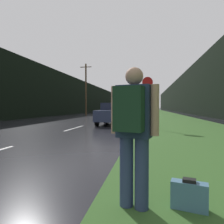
{
  "coord_description": "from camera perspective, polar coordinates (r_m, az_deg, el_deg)",
  "views": [
    {
      "loc": [
        4.26,
        1.34,
        1.26
      ],
      "look_at": [
        1.67,
        15.79,
        0.89
      ],
      "focal_mm": 32.0,
      "sensor_mm": 36.0,
      "label": 1
    }
  ],
  "objects": [
    {
      "name": "utility_pole_far",
      "position": [
        31.68,
        -7.46,
        6.64
      ],
      "size": [
        1.8,
        0.24,
        8.0
      ],
      "color": "#4C3823",
      "rests_on": "ground_plane"
    },
    {
      "name": "suitcase",
      "position": [
        2.78,
        21.18,
        -21.49
      ],
      "size": [
        0.45,
        0.24,
        0.39
      ],
      "rotation": [
        0.0,
        0.0,
        -0.23
      ],
      "color": "teal",
      "rests_on": "ground_plane"
    },
    {
      "name": "treeline_far_side",
      "position": [
        50.63,
        -5.69,
        3.72
      ],
      "size": [
        2.0,
        140.0,
        6.53
      ],
      "primitive_type": "cube",
      "color": "black",
      "rests_on": "ground_plane"
    },
    {
      "name": "car_passing_near",
      "position": [
        14.52,
        0.33,
        -0.44
      ],
      "size": [
        1.87,
        4.57,
        1.54
      ],
      "rotation": [
        0.0,
        0.0,
        3.14
      ],
      "color": "#2D3856",
      "rests_on": "ground_plane"
    },
    {
      "name": "treeline_near_side",
      "position": [
        49.45,
        19.89,
        4.74
      ],
      "size": [
        2.0,
        140.0,
        8.34
      ],
      "primitive_type": "cube",
      "color": "black",
      "rests_on": "ground_plane"
    },
    {
      "name": "hitchhiker_with_backpack",
      "position": [
        2.43,
        6.07,
        -4.65
      ],
      "size": [
        0.59,
        0.48,
        1.74
      ],
      "rotation": [
        0.0,
        0.0,
        -0.23
      ],
      "color": "navy",
      "rests_on": "ground_plane"
    },
    {
      "name": "lane_stripe_c",
      "position": [
        12.03,
        -10.67,
        -4.56
      ],
      "size": [
        0.12,
        3.0,
        0.01
      ],
      "primitive_type": "cube",
      "color": "silver",
      "rests_on": "ground_plane"
    },
    {
      "name": "stop_sign",
      "position": [
        11.82,
        10.08,
        3.99
      ],
      "size": [
        0.61,
        0.07,
        3.01
      ],
      "color": "slate",
      "rests_on": "ground_plane"
    },
    {
      "name": "car_passing_far",
      "position": [
        39.98,
        6.62,
        0.71
      ],
      "size": [
        1.85,
        4.48,
        1.5
      ],
      "rotation": [
        0.0,
        0.0,
        3.14
      ],
      "color": "#BCBCBC",
      "rests_on": "ground_plane"
    },
    {
      "name": "grass_verge",
      "position": [
        38.75,
        13.58,
        -0.43
      ],
      "size": [
        6.0,
        240.0,
        0.02
      ],
      "primitive_type": "cube",
      "color": "#386028",
      "rests_on": "ground_plane"
    },
    {
      "name": "lane_stripe_d",
      "position": [
        18.72,
        -3.01,
        -2.39
      ],
      "size": [
        0.12,
        3.0,
        0.01
      ],
      "primitive_type": "cube",
      "color": "silver",
      "rests_on": "ground_plane"
    },
    {
      "name": "lane_stripe_e",
      "position": [
        25.57,
        0.57,
        -1.36
      ],
      "size": [
        0.12,
        3.0,
        0.01
      ],
      "primitive_type": "cube",
      "color": "silver",
      "rests_on": "ground_plane"
    }
  ]
}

